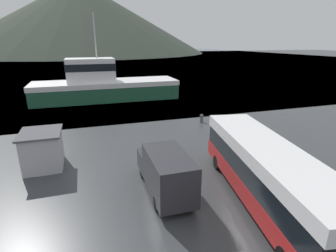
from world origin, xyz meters
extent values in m
plane|color=#475B6B|center=(0.00, 142.90, 0.00)|extent=(240.00, 240.00, 0.00)
cone|color=#333D33|center=(-6.57, 196.71, 22.90)|extent=(165.59, 165.59, 45.81)
cube|color=red|center=(0.20, 7.37, 0.92)|extent=(4.58, 11.65, 0.94)
cube|color=black|center=(0.20, 7.37, 1.92)|extent=(4.49, 11.42, 1.07)
cube|color=white|center=(0.20, 7.37, 2.80)|extent=(4.58, 11.65, 0.67)
cube|color=black|center=(1.22, 12.99, 1.74)|extent=(2.26, 0.47, 1.45)
cylinder|color=black|center=(-0.22, 11.49, 0.45)|extent=(0.46, 0.94, 0.90)
cylinder|color=black|center=(2.04, 11.08, 0.45)|extent=(0.46, 0.94, 0.90)
cube|color=#2D2D33|center=(-4.24, 9.31, 1.40)|extent=(1.99, 3.87, 2.11)
cube|color=#2D2D33|center=(-4.22, 12.06, 0.93)|extent=(1.97, 1.67, 1.16)
cube|color=black|center=(-4.22, 11.26, 1.88)|extent=(1.66, 0.08, 0.74)
cylinder|color=black|center=(-5.08, 11.85, 0.35)|extent=(0.23, 0.70, 0.70)
cylinder|color=black|center=(-3.35, 11.83, 0.35)|extent=(0.23, 0.70, 0.70)
cylinder|color=black|center=(-5.12, 8.44, 0.35)|extent=(0.23, 0.70, 0.70)
cylinder|color=black|center=(-3.39, 8.42, 0.35)|extent=(0.23, 0.70, 0.70)
cube|color=#1E5138|center=(-5.03, 35.40, 1.30)|extent=(19.57, 5.85, 2.60)
cube|color=white|center=(-5.03, 35.40, 2.27)|extent=(19.77, 5.91, 0.65)
cube|color=white|center=(-6.98, 35.39, 4.15)|extent=(6.28, 4.05, 3.11)
cube|color=black|center=(-6.98, 35.39, 4.62)|extent=(6.40, 4.16, 0.93)
cylinder|color=#B2B2B7|center=(-6.04, 35.40, 8.55)|extent=(0.20, 0.20, 5.69)
cube|color=#B2B2B7|center=(-10.91, 15.18, 1.16)|extent=(2.27, 2.64, 2.32)
cube|color=#4C4C51|center=(-10.91, 15.18, 2.38)|extent=(2.50, 2.91, 0.12)
cylinder|color=#4C4C51|center=(3.10, 21.14, 0.29)|extent=(0.32, 0.32, 0.57)
sphere|color=#4C4C51|center=(3.10, 21.14, 0.67)|extent=(0.37, 0.37, 0.37)
camera|label=1|loc=(-7.93, -2.17, 7.92)|focal=28.00mm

